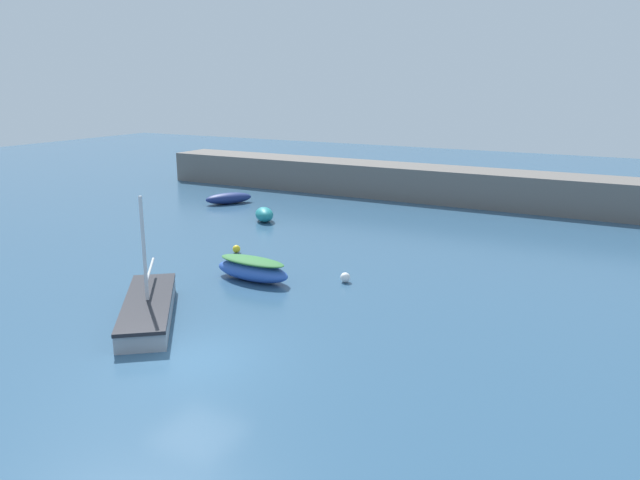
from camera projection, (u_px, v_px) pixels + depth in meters
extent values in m
cube|color=#2D5170|center=(195.00, 362.00, 18.30)|extent=(120.00, 120.00, 0.20)
cube|color=#66605B|center=(464.00, 186.00, 41.37)|extent=(46.43, 3.52, 2.23)
ellipsoid|color=teal|center=(264.00, 214.00, 36.04)|extent=(1.97, 2.00, 0.82)
cube|color=gray|center=(148.00, 311.00, 21.34)|extent=(4.79, 5.45, 0.57)
cube|color=black|center=(148.00, 301.00, 21.25)|extent=(4.89, 5.56, 0.12)
cylinder|color=silver|center=(144.00, 251.00, 20.80)|extent=(0.12, 0.12, 3.71)
cylinder|color=silver|center=(150.00, 270.00, 22.46)|extent=(1.89, 2.33, 0.09)
ellipsoid|color=navy|center=(229.00, 198.00, 41.23)|extent=(2.71, 3.19, 0.73)
ellipsoid|color=#2D56B7|center=(252.00, 271.00, 25.42)|extent=(3.54, 1.46, 0.77)
ellipsoid|color=#337238|center=(252.00, 261.00, 25.32)|extent=(3.19, 1.31, 0.24)
sphere|color=white|center=(345.00, 277.00, 25.19)|extent=(0.41, 0.41, 0.41)
sphere|color=yellow|center=(236.00, 249.00, 29.53)|extent=(0.37, 0.37, 0.37)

